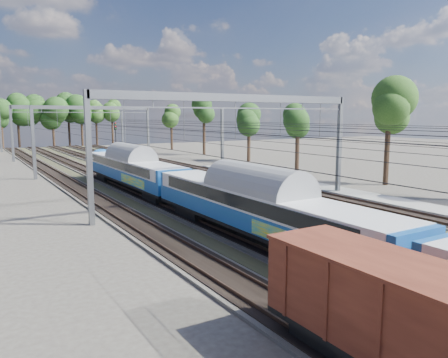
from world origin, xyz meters
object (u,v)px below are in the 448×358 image
worker (102,156)px  signal_far (116,133)px  emu_train (262,200)px  signal_near (116,139)px

worker → signal_far: (9.18, 21.90, 2.81)m
emu_train → signal_near: 50.26m
signal_near → signal_far: signal_far is taller
worker → signal_near: signal_near is taller
worker → signal_far: 23.91m
emu_train → signal_far: 74.00m
signal_near → worker: bearing=143.0°
emu_train → signal_near: signal_near is taller
signal_near → signal_far: size_ratio=0.97×
emu_train → signal_far: (14.43, 72.57, 1.15)m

